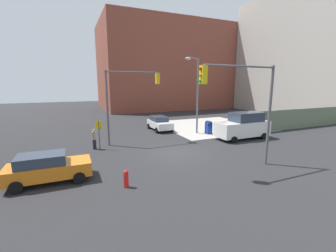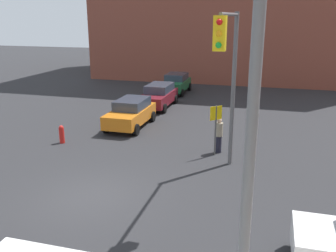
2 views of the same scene
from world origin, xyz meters
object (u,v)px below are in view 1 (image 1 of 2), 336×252
(traffic_signal_nw_corner, at_px, (129,93))
(street_lamp_corner, at_px, (196,90))
(fire_hydrant, at_px, (126,178))
(smokestack, at_px, (239,76))
(hatchback_orange, at_px, (48,167))
(mailbox_blue, at_px, (209,127))
(sedan_white, at_px, (160,123))
(van_white_delivery, at_px, (243,126))
(pedestrian_crossing, at_px, (94,139))
(traffic_signal_se_corner, at_px, (246,96))

(traffic_signal_nw_corner, height_order, street_lamp_corner, street_lamp_corner)
(street_lamp_corner, relative_size, fire_hydrant, 8.51)
(traffic_signal_nw_corner, bearing_deg, smokestack, 36.78)
(smokestack, distance_m, hatchback_orange, 51.75)
(smokestack, height_order, hatchback_orange, smokestack)
(smokestack, distance_m, fire_hydrant, 50.46)
(street_lamp_corner, distance_m, fire_hydrant, 14.54)
(traffic_signal_nw_corner, height_order, mailbox_blue, traffic_signal_nw_corner)
(mailbox_blue, distance_m, hatchback_orange, 16.49)
(smokestack, bearing_deg, hatchback_orange, -141.67)
(sedan_white, bearing_deg, hatchback_orange, -134.96)
(fire_hydrant, height_order, hatchback_orange, hatchback_orange)
(street_lamp_corner, height_order, sedan_white, street_lamp_corner)
(smokestack, relative_size, street_lamp_corner, 1.80)
(mailbox_blue, height_order, hatchback_orange, hatchback_orange)
(hatchback_orange, height_order, van_white_delivery, van_white_delivery)
(fire_hydrant, bearing_deg, street_lamp_corner, 44.69)
(hatchback_orange, distance_m, pedestrian_crossing, 6.40)
(sedan_white, height_order, van_white_delivery, van_white_delivery)
(traffic_signal_nw_corner, height_order, fire_hydrant, traffic_signal_nw_corner)
(mailbox_blue, bearing_deg, street_lamp_corner, 155.65)
(smokestack, relative_size, traffic_signal_nw_corner, 2.21)
(traffic_signal_nw_corner, xyz_separation_m, street_lamp_corner, (7.52, 1.09, 0.10))
(sedan_white, relative_size, van_white_delivery, 0.75)
(traffic_signal_se_corner, bearing_deg, smokestack, 49.86)
(smokestack, relative_size, van_white_delivery, 2.66)
(traffic_signal_se_corner, distance_m, sedan_white, 14.02)
(street_lamp_corner, relative_size, van_white_delivery, 1.48)
(fire_hydrant, relative_size, hatchback_orange, 0.22)
(hatchback_orange, bearing_deg, pedestrian_crossing, 62.08)
(hatchback_orange, xyz_separation_m, van_white_delivery, (16.89, 3.65, 0.44))
(traffic_signal_nw_corner, bearing_deg, traffic_signal_se_corner, -60.81)
(street_lamp_corner, xyz_separation_m, sedan_white, (-2.86, 3.41, -3.86))
(street_lamp_corner, height_order, van_white_delivery, street_lamp_corner)
(traffic_signal_se_corner, height_order, hatchback_orange, traffic_signal_se_corner)
(hatchback_orange, relative_size, pedestrian_crossing, 2.52)
(smokestack, distance_m, traffic_signal_se_corner, 45.20)
(van_white_delivery, bearing_deg, hatchback_orange, -167.80)
(hatchback_orange, bearing_deg, fire_hydrant, -31.73)
(mailbox_blue, bearing_deg, pedestrian_crossing, -174.29)
(traffic_signal_nw_corner, height_order, traffic_signal_se_corner, same)
(fire_hydrant, distance_m, pedestrian_crossing, 8.05)
(hatchback_orange, xyz_separation_m, sedan_white, (10.84, 10.85, -0.00))
(fire_hydrant, bearing_deg, pedestrian_crossing, 95.71)
(smokestack, height_order, van_white_delivery, smokestack)
(mailbox_blue, relative_size, fire_hydrant, 1.52)
(mailbox_blue, distance_m, pedestrian_crossing, 12.06)
(fire_hydrant, xyz_separation_m, sedan_white, (7.04, 13.20, 0.36))
(hatchback_orange, distance_m, sedan_white, 15.33)
(sedan_white, bearing_deg, van_white_delivery, -49.91)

